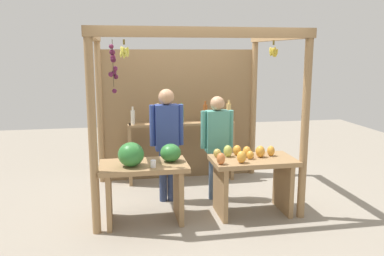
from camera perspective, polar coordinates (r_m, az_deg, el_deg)
ground_plane at (r=6.06m, az=-0.34°, el=-9.81°), size 12.00×12.00×0.00m
market_stall at (r=6.14m, az=-1.13°, el=4.12°), size 2.73×2.08×2.42m
fruit_counter_left at (r=5.06m, az=-6.83°, el=-6.31°), size 1.10×0.64×1.06m
fruit_counter_right at (r=5.37m, az=8.44°, el=-6.22°), size 1.10×0.64×0.92m
bottle_shelf_unit at (r=6.54m, az=-1.36°, el=-1.14°), size 1.75×0.22×1.36m
vendor_man at (r=5.66m, az=-3.64°, el=-0.98°), size 0.48×0.22×1.63m
vendor_woman at (r=5.76m, az=3.59°, el=-1.55°), size 0.48×0.21×1.52m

